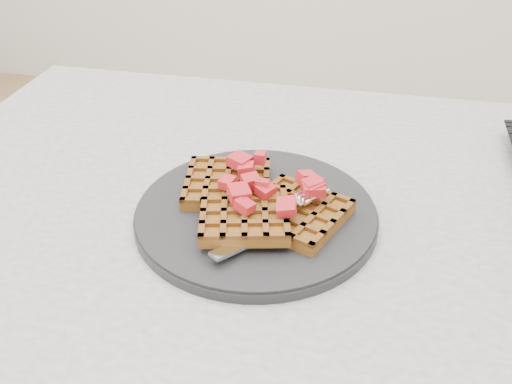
% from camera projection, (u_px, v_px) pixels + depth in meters
% --- Properties ---
extents(table, '(1.20, 0.80, 0.75)m').
position_uv_depth(table, '(328.00, 286.00, 0.77)').
color(table, '#BCBCBA').
rests_on(table, ground).
extents(plate, '(0.30, 0.30, 0.02)m').
position_uv_depth(plate, '(256.00, 214.00, 0.70)').
color(plate, black).
rests_on(plate, table).
extents(waffles, '(0.22, 0.20, 0.03)m').
position_uv_depth(waffles, '(255.00, 203.00, 0.69)').
color(waffles, brown).
rests_on(waffles, plate).
extents(strawberry_pile, '(0.15, 0.15, 0.02)m').
position_uv_depth(strawberry_pile, '(256.00, 182.00, 0.67)').
color(strawberry_pile, '#A20D19').
rests_on(strawberry_pile, waffles).
extents(fork, '(0.13, 0.16, 0.02)m').
position_uv_depth(fork, '(280.00, 224.00, 0.65)').
color(fork, silver).
rests_on(fork, plate).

